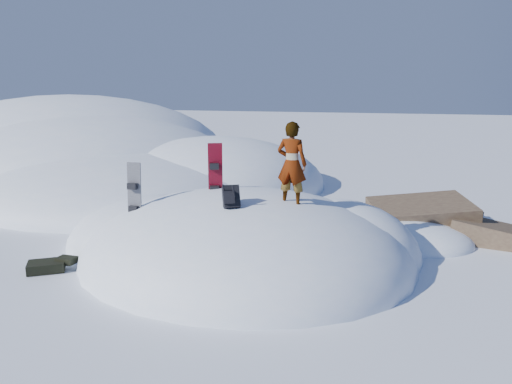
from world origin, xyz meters
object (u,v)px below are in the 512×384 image
(snowboard_red, at_px, (215,180))
(snowboard_dark, at_px, (134,200))
(backpack, at_px, (231,197))
(person, at_px, (292,164))

(snowboard_red, bearing_deg, snowboard_dark, -168.21)
(snowboard_red, xyz_separation_m, backpack, (0.82, -1.33, -0.04))
(snowboard_red, distance_m, snowboard_dark, 1.74)
(snowboard_red, distance_m, backpack, 1.56)
(snowboard_red, height_order, snowboard_dark, snowboard_red)
(snowboard_red, bearing_deg, backpack, -80.49)
(backpack, distance_m, person, 1.34)
(snowboard_dark, distance_m, person, 3.36)
(backpack, bearing_deg, snowboard_dark, 141.39)
(person, bearing_deg, backpack, 43.81)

